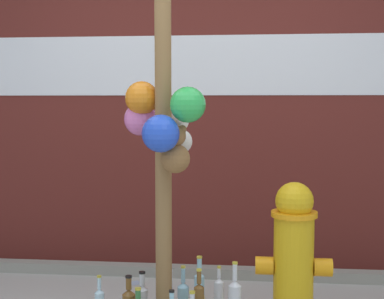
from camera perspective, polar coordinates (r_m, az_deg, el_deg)
The scene contains 7 objects.
building_wall at distance 4.73m, azimuth 0.48°, elevation 9.24°, with size 10.00×0.21×3.42m.
curb_strip at distance 4.54m, azimuth -0.04°, elevation -11.88°, with size 8.00×0.12×0.08m, color gray.
memorial_post at distance 3.30m, azimuth -2.86°, elevation 6.29°, with size 0.61×0.51×2.58m.
fire_hydrant at distance 3.53m, azimuth 9.94°, elevation -10.09°, with size 0.45×0.27×0.87m.
bottle_0 at distance 3.67m, azimuth 0.73°, elevation -14.06°, with size 0.06×0.06×0.40m.
bottle_1 at distance 3.74m, azimuth -2.50°, elevation -13.42°, with size 0.08×0.08×0.41m.
litter_1 at distance 4.42m, azimuth -5.58°, elevation -12.88°, with size 0.09×0.09×0.01m, color #8C99B2.
Camera 1 is at (0.48, -2.87, 1.34)m, focal length 54.38 mm.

